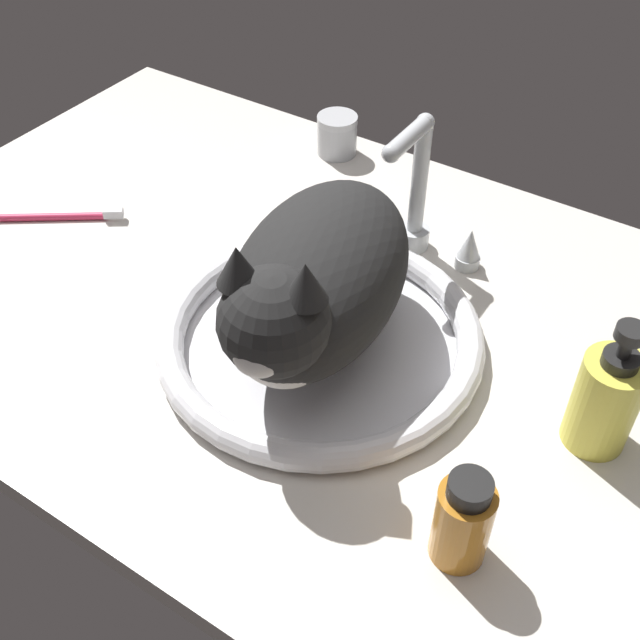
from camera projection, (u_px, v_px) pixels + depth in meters
countertop at (308, 315)px, 93.75cm from camera, size 118.78×73.68×3.00cm
sink_basin at (320, 337)px, 86.86cm from camera, size 36.59×36.59×3.16cm
faucet at (414, 202)px, 95.70cm from camera, size 18.54×11.04×18.85cm
cat at (312, 285)px, 78.89cm from camera, size 23.13×39.35×18.67cm
metal_jar at (337, 135)px, 115.64cm from camera, size 6.00×6.00×6.07cm
amber_bottle at (463, 521)px, 65.87cm from camera, size 5.03×5.03×10.37cm
soap_pump_bottle at (606, 400)px, 74.40cm from camera, size 6.30×6.30×15.32cm
toothbrush at (59, 216)px, 104.88cm from camera, size 16.05×11.76×1.70cm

